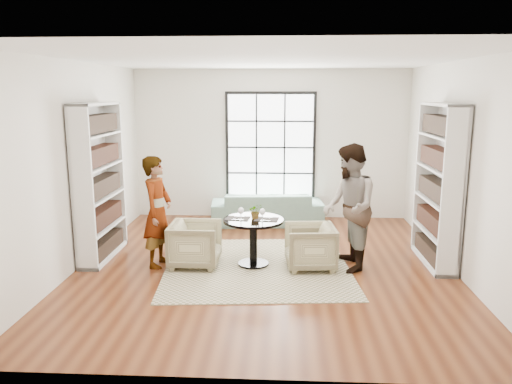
# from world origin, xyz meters

# --- Properties ---
(ground) EXTENTS (6.00, 6.00, 0.00)m
(ground) POSITION_xyz_m (0.00, 0.00, 0.00)
(ground) COLOR brown
(room_shell) EXTENTS (6.00, 6.01, 6.00)m
(room_shell) POSITION_xyz_m (0.00, 0.54, 1.26)
(room_shell) COLOR silver
(room_shell) RESTS_ON ground
(rug) EXTENTS (2.90, 2.90, 0.01)m
(rug) POSITION_xyz_m (-0.11, -0.04, 0.01)
(rug) COLOR #BCAA8D
(rug) RESTS_ON ground
(pedestal_table) EXTENTS (0.90, 0.90, 0.72)m
(pedestal_table) POSITION_xyz_m (-0.17, 0.02, 0.52)
(pedestal_table) COLOR black
(pedestal_table) RESTS_ON ground
(sofa) EXTENTS (2.23, 1.04, 0.63)m
(sofa) POSITION_xyz_m (-0.05, 2.45, 0.32)
(sofa) COLOR gray
(sofa) RESTS_ON ground
(armchair_left) EXTENTS (0.74, 0.72, 0.67)m
(armchair_left) POSITION_xyz_m (-1.03, -0.05, 0.34)
(armchair_left) COLOR #C3AB8B
(armchair_left) RESTS_ON ground
(armchair_right) EXTENTS (0.78, 0.76, 0.65)m
(armchair_right) POSITION_xyz_m (0.67, -0.05, 0.33)
(armchair_right) COLOR tan
(armchair_right) RESTS_ON ground
(person_left) EXTENTS (0.49, 0.66, 1.65)m
(person_left) POSITION_xyz_m (-1.58, -0.05, 0.83)
(person_left) COLOR gray
(person_left) RESTS_ON ground
(person_right) EXTENTS (0.78, 0.95, 1.84)m
(person_right) POSITION_xyz_m (1.22, -0.05, 0.92)
(person_right) COLOR gray
(person_right) RESTS_ON ground
(placemat_left) EXTENTS (0.37, 0.30, 0.01)m
(placemat_left) POSITION_xyz_m (-0.40, 0.03, 0.72)
(placemat_left) COLOR black
(placemat_left) RESTS_ON pedestal_table
(placemat_right) EXTENTS (0.37, 0.30, 0.01)m
(placemat_right) POSITION_xyz_m (0.02, -0.00, 0.72)
(placemat_right) COLOR black
(placemat_right) RESTS_ON pedestal_table
(cutlery_left) EXTENTS (0.16, 0.23, 0.01)m
(cutlery_left) POSITION_xyz_m (-0.40, 0.03, 0.73)
(cutlery_left) COLOR silver
(cutlery_left) RESTS_ON placemat_left
(cutlery_right) EXTENTS (0.16, 0.23, 0.01)m
(cutlery_right) POSITION_xyz_m (0.02, -0.00, 0.73)
(cutlery_right) COLOR silver
(cutlery_right) RESTS_ON placemat_right
(wine_glass_left) EXTENTS (0.09, 0.09, 0.19)m
(wine_glass_left) POSITION_xyz_m (-0.35, -0.06, 0.85)
(wine_glass_left) COLOR silver
(wine_glass_left) RESTS_ON pedestal_table
(wine_glass_right) EXTENTS (0.08, 0.08, 0.18)m
(wine_glass_right) POSITION_xyz_m (-0.04, -0.10, 0.85)
(wine_glass_right) COLOR silver
(wine_glass_right) RESTS_ON pedestal_table
(flower_centerpiece) EXTENTS (0.25, 0.23, 0.23)m
(flower_centerpiece) POSITION_xyz_m (-0.14, 0.04, 0.83)
(flower_centerpiece) COLOR gray
(flower_centerpiece) RESTS_ON pedestal_table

